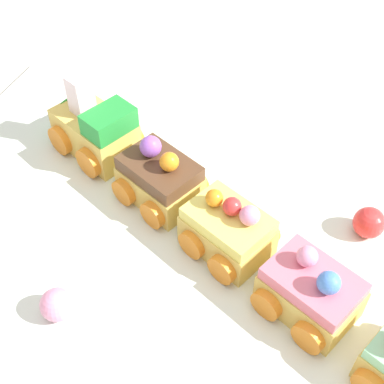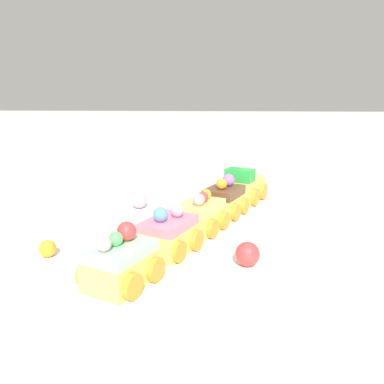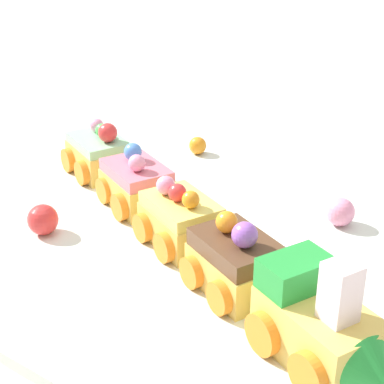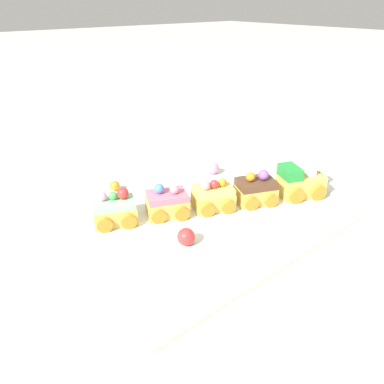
{
  "view_description": "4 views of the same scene",
  "coord_description": "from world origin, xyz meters",
  "px_view_note": "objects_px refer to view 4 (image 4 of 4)",
  "views": [
    {
      "loc": [
        -0.11,
        0.28,
        0.41
      ],
      "look_at": [
        0.01,
        -0.04,
        0.06
      ],
      "focal_mm": 50.0,
      "sensor_mm": 36.0,
      "label": 1
    },
    {
      "loc": [
        -0.57,
        -0.05,
        0.21
      ],
      "look_at": [
        0.0,
        -0.0,
        0.07
      ],
      "focal_mm": 35.0,
      "sensor_mm": 36.0,
      "label": 2
    },
    {
      "loc": [
        0.29,
        -0.45,
        0.32
      ],
      "look_at": [
        -0.03,
        0.0,
        0.05
      ],
      "focal_mm": 60.0,
      "sensor_mm": 36.0,
      "label": 3
    },
    {
      "loc": [
        -0.47,
        -0.49,
        0.38
      ],
      "look_at": [
        -0.04,
        0.03,
        0.03
      ],
      "focal_mm": 35.0,
      "sensor_mm": 36.0,
      "label": 4
    }
  ],
  "objects_px": {
    "cake_car_lemon": "(213,197)",
    "gumball_orange": "(115,186)",
    "gumball_red": "(186,237)",
    "cake_train_locomotive": "(304,183)",
    "cake_car_mint": "(115,210)",
    "cake_car_chocolate": "(255,190)",
    "gumball_pink": "(213,168)",
    "cake_car_strawberry": "(167,203)"
  },
  "relations": [
    {
      "from": "cake_car_lemon",
      "to": "gumball_orange",
      "type": "bearing_deg",
      "value": 144.27
    },
    {
      "from": "cake_car_lemon",
      "to": "gumball_red",
      "type": "relative_size",
      "value": 3.05
    },
    {
      "from": "cake_train_locomotive",
      "to": "gumball_orange",
      "type": "relative_size",
      "value": 5.66
    },
    {
      "from": "cake_car_lemon",
      "to": "cake_train_locomotive",
      "type": "bearing_deg",
      "value": 0.07
    },
    {
      "from": "cake_car_mint",
      "to": "gumball_red",
      "type": "relative_size",
      "value": 3.05
    },
    {
      "from": "cake_car_lemon",
      "to": "gumball_red",
      "type": "xyz_separation_m",
      "value": [
        -0.12,
        -0.06,
        -0.01
      ]
    },
    {
      "from": "cake_train_locomotive",
      "to": "cake_car_chocolate",
      "type": "relative_size",
      "value": 1.36
    },
    {
      "from": "cake_car_mint",
      "to": "gumball_orange",
      "type": "height_order",
      "value": "cake_car_mint"
    },
    {
      "from": "cake_train_locomotive",
      "to": "cake_car_lemon",
      "type": "bearing_deg",
      "value": -179.93
    },
    {
      "from": "cake_car_chocolate",
      "to": "gumball_pink",
      "type": "xyz_separation_m",
      "value": [
        0.03,
        0.16,
        -0.01
      ]
    },
    {
      "from": "gumball_pink",
      "to": "cake_train_locomotive",
      "type": "bearing_deg",
      "value": -69.57
    },
    {
      "from": "cake_car_strawberry",
      "to": "cake_car_mint",
      "type": "height_order",
      "value": "same"
    },
    {
      "from": "gumball_orange",
      "to": "cake_car_strawberry",
      "type": "bearing_deg",
      "value": -79.49
    },
    {
      "from": "cake_train_locomotive",
      "to": "gumball_red",
      "type": "xyz_separation_m",
      "value": [
        -0.3,
        0.02,
        -0.01
      ]
    },
    {
      "from": "cake_car_strawberry",
      "to": "gumball_orange",
      "type": "distance_m",
      "value": 0.16
    },
    {
      "from": "cake_train_locomotive",
      "to": "gumball_red",
      "type": "relative_size",
      "value": 4.13
    },
    {
      "from": "cake_car_lemon",
      "to": "gumball_pink",
      "type": "relative_size",
      "value": 3.19
    },
    {
      "from": "gumball_orange",
      "to": "cake_train_locomotive",
      "type": "bearing_deg",
      "value": -42.28
    },
    {
      "from": "cake_train_locomotive",
      "to": "cake_car_strawberry",
      "type": "height_order",
      "value": "cake_train_locomotive"
    },
    {
      "from": "cake_car_chocolate",
      "to": "cake_car_mint",
      "type": "bearing_deg",
      "value": 179.87
    },
    {
      "from": "gumball_pink",
      "to": "gumball_orange",
      "type": "bearing_deg",
      "value": 162.36
    },
    {
      "from": "cake_car_mint",
      "to": "gumball_pink",
      "type": "bearing_deg",
      "value": 32.06
    },
    {
      "from": "cake_car_lemon",
      "to": "cake_car_chocolate",
      "type": "bearing_deg",
      "value": 0.09
    },
    {
      "from": "cake_car_mint",
      "to": "gumball_red",
      "type": "xyz_separation_m",
      "value": [
        0.06,
        -0.14,
        -0.01
      ]
    },
    {
      "from": "cake_car_strawberry",
      "to": "gumball_orange",
      "type": "relative_size",
      "value": 4.17
    },
    {
      "from": "cake_car_chocolate",
      "to": "gumball_pink",
      "type": "distance_m",
      "value": 0.16
    },
    {
      "from": "cake_car_strawberry",
      "to": "gumball_red",
      "type": "xyz_separation_m",
      "value": [
        -0.03,
        -0.1,
        -0.01
      ]
    },
    {
      "from": "cake_car_chocolate",
      "to": "cake_car_strawberry",
      "type": "bearing_deg",
      "value": 179.97
    },
    {
      "from": "cake_train_locomotive",
      "to": "cake_car_lemon",
      "type": "height_order",
      "value": "cake_train_locomotive"
    },
    {
      "from": "cake_car_chocolate",
      "to": "gumball_red",
      "type": "distance_m",
      "value": 0.2
    },
    {
      "from": "cake_train_locomotive",
      "to": "cake_car_mint",
      "type": "bearing_deg",
      "value": 179.93
    },
    {
      "from": "cake_train_locomotive",
      "to": "gumball_orange",
      "type": "xyz_separation_m",
      "value": [
        -0.3,
        0.27,
        -0.02
      ]
    },
    {
      "from": "cake_car_lemon",
      "to": "gumball_red",
      "type": "bearing_deg",
      "value": -128.38
    },
    {
      "from": "cake_car_lemon",
      "to": "gumball_red",
      "type": "height_order",
      "value": "cake_car_lemon"
    },
    {
      "from": "cake_train_locomotive",
      "to": "cake_car_chocolate",
      "type": "height_order",
      "value": "cake_train_locomotive"
    },
    {
      "from": "gumball_pink",
      "to": "cake_car_chocolate",
      "type": "bearing_deg",
      "value": -99.54
    },
    {
      "from": "cake_car_chocolate",
      "to": "cake_car_mint",
      "type": "xyz_separation_m",
      "value": [
        -0.26,
        0.11,
        -0.0
      ]
    },
    {
      "from": "cake_train_locomotive",
      "to": "cake_car_chocolate",
      "type": "bearing_deg",
      "value": -179.94
    },
    {
      "from": "cake_train_locomotive",
      "to": "cake_car_mint",
      "type": "relative_size",
      "value": 1.36
    },
    {
      "from": "cake_train_locomotive",
      "to": "gumball_pink",
      "type": "xyz_separation_m",
      "value": [
        -0.07,
        0.2,
        -0.01
      ]
    },
    {
      "from": "cake_car_strawberry",
      "to": "gumball_pink",
      "type": "distance_m",
      "value": 0.21
    },
    {
      "from": "cake_car_mint",
      "to": "gumball_orange",
      "type": "xyz_separation_m",
      "value": [
        0.06,
        0.11,
        -0.01
      ]
    }
  ]
}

